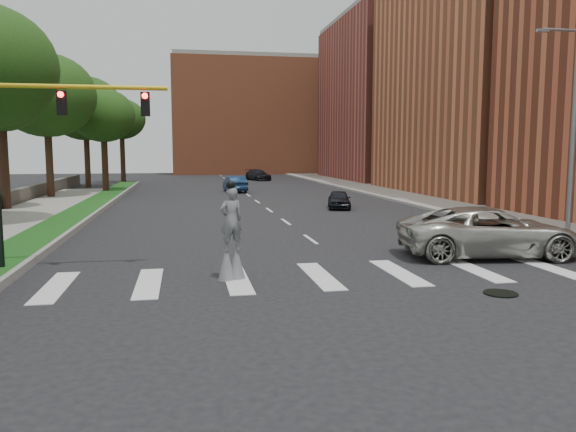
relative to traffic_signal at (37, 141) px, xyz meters
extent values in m
plane|color=black|center=(9.78, -3.00, -4.15)|extent=(160.00, 160.00, 0.00)
cube|color=#134413|center=(-1.72, 17.00, -4.03)|extent=(2.00, 60.00, 0.25)
cube|color=gray|center=(-0.67, 17.00, -4.01)|extent=(0.20, 60.00, 0.28)
cube|color=gray|center=(22.28, 22.00, -4.06)|extent=(5.00, 90.00, 0.18)
cylinder|color=black|center=(12.78, -5.00, -4.13)|extent=(0.90, 0.90, 0.04)
cube|color=#BD603B|center=(31.78, 27.00, 7.85)|extent=(16.00, 22.00, 24.00)
cube|color=#9E453A|center=(31.78, 51.00, 5.85)|extent=(16.00, 22.00, 20.00)
cube|color=#BD603B|center=(15.78, 75.00, 4.85)|extent=(26.00, 14.00, 18.00)
cylinder|color=slate|center=(20.78, 3.00, 0.35)|extent=(0.20, 0.20, 9.00)
cylinder|color=slate|center=(19.98, 3.00, 4.65)|extent=(1.80, 0.12, 0.12)
cube|color=slate|center=(19.08, 3.00, 4.60)|extent=(0.50, 0.18, 0.12)
cylinder|color=gold|center=(1.38, 0.00, 1.65)|extent=(5.20, 0.14, 0.14)
cube|color=black|center=(0.78, 0.00, 1.15)|extent=(0.28, 0.18, 0.75)
cylinder|color=#FF0C0C|center=(0.78, -0.10, 1.40)|extent=(0.18, 0.06, 0.18)
cube|color=black|center=(3.28, 0.00, 1.15)|extent=(0.28, 0.18, 0.75)
cylinder|color=#FF0C0C|center=(3.28, -0.10, 1.40)|extent=(0.18, 0.06, 0.18)
cylinder|color=black|center=(5.93, -1.89, -3.73)|extent=(0.07, 0.07, 0.84)
cylinder|color=black|center=(5.63, -1.98, -3.73)|extent=(0.07, 0.07, 0.84)
cone|color=slate|center=(5.93, -1.89, -3.63)|extent=(0.52, 0.52, 1.05)
cone|color=slate|center=(5.63, -1.98, -3.63)|extent=(0.52, 0.52, 1.05)
imported|color=slate|center=(5.78, -1.94, -2.34)|extent=(0.81, 0.65, 1.94)
sphere|color=black|center=(5.78, -1.94, -1.31)|extent=(0.26, 0.26, 0.26)
cylinder|color=black|center=(5.78, -1.94, -1.36)|extent=(0.34, 0.34, 0.02)
cube|color=gold|center=(5.74, -1.80, -1.81)|extent=(0.22, 0.05, 0.10)
imported|color=#B1AEA7|center=(15.34, 0.00, -3.25)|extent=(6.85, 3.85, 1.81)
imported|color=black|center=(14.47, 17.14, -3.55)|extent=(2.18, 3.76, 1.20)
imported|color=#162C4D|center=(9.01, 32.84, -3.41)|extent=(2.00, 4.60, 1.47)
imported|color=black|center=(13.62, 51.80, -3.47)|extent=(3.21, 5.06, 1.37)
cylinder|color=black|center=(-6.61, 19.29, -1.21)|extent=(0.56, 0.56, 5.88)
ellipsoid|color=#16350F|center=(-6.61, 19.29, 3.01)|extent=(5.14, 5.14, 4.37)
cylinder|color=black|center=(-5.95, 28.39, -1.07)|extent=(0.56, 0.56, 6.16)
ellipsoid|color=#16350F|center=(-5.95, 28.39, 3.91)|extent=(7.59, 7.59, 6.46)
cylinder|color=black|center=(-5.25, 41.70, -1.10)|extent=(0.56, 0.56, 6.11)
ellipsoid|color=#16350F|center=(-5.25, 41.70, 3.84)|extent=(7.55, 7.55, 6.41)
cylinder|color=black|center=(-2.46, 33.59, -1.41)|extent=(0.56, 0.56, 5.48)
ellipsoid|color=#16350F|center=(-2.46, 33.59, 2.71)|extent=(5.52, 5.52, 4.69)
cylinder|color=black|center=(-2.51, 49.11, -1.15)|extent=(0.56, 0.56, 6.00)
ellipsoid|color=#16350F|center=(-2.51, 49.11, 3.21)|extent=(5.44, 5.44, 4.62)
camera|label=1|loc=(4.44, -18.49, -0.27)|focal=35.00mm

